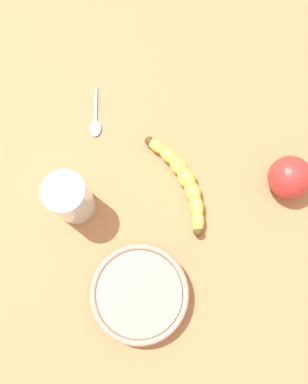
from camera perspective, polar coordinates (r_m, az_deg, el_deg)
wooden_tabletop at (r=81.23cm, az=1.80°, el=-0.05°), size 120.00×120.00×3.00cm
banana at (r=78.71cm, az=4.13°, el=1.69°), size 16.41×17.04×3.41cm
smoothie_glass at (r=75.05cm, az=-11.86°, el=-0.98°), size 7.65×7.65×12.44cm
ceramic_bowl at (r=75.22cm, az=-2.08°, el=-14.31°), size 18.08×18.08×3.86cm
apple_fruit at (r=80.45cm, az=18.85°, el=2.02°), size 8.28×8.28×8.28cm
teaspoon at (r=84.59cm, az=-8.39°, el=9.41°), size 4.73×11.12×0.80cm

